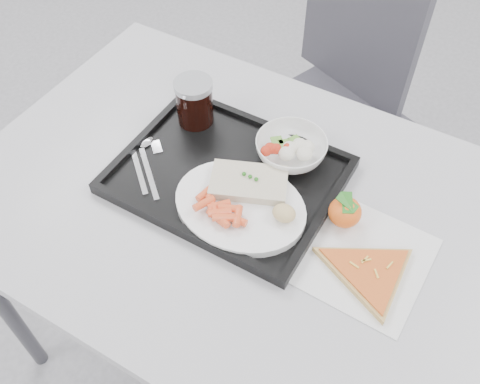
{
  "coord_description": "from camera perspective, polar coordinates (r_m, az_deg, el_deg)",
  "views": [
    {
      "loc": [
        0.32,
        -0.29,
        1.61
      ],
      "look_at": [
        -0.03,
        0.3,
        0.77
      ],
      "focal_mm": 40.0,
      "sensor_mm": 36.0,
      "label": 1
    }
  ],
  "objects": [
    {
      "name": "table",
      "position": [
        1.14,
        1.11,
        -3.33
      ],
      "size": [
        1.2,
        0.8,
        0.75
      ],
      "color": "silver",
      "rests_on": "ground"
    },
    {
      "name": "salad_contents",
      "position": [
        1.13,
        5.41,
        4.57
      ],
      "size": [
        0.1,
        0.08,
        0.03
      ],
      "color": "red",
      "rests_on": "salad_bowl"
    },
    {
      "name": "tray",
      "position": [
        1.12,
        -1.34,
        1.69
      ],
      "size": [
        0.45,
        0.35,
        0.03
      ],
      "color": "black",
      "rests_on": "table"
    },
    {
      "name": "salad_bowl",
      "position": [
        1.14,
        5.47,
        4.59
      ],
      "size": [
        0.15,
        0.15,
        0.05
      ],
      "color": "white",
      "rests_on": "tray"
    },
    {
      "name": "dinner_plate",
      "position": [
        1.05,
        0.01,
        -1.52
      ],
      "size": [
        0.27,
        0.27,
        0.02
      ],
      "color": "white",
      "rests_on": "tray"
    },
    {
      "name": "napkin",
      "position": [
        1.04,
        12.45,
        -6.71
      ],
      "size": [
        0.26,
        0.25,
        0.0
      ],
      "color": "silver",
      "rests_on": "table"
    },
    {
      "name": "fish_fillet",
      "position": [
        1.07,
        0.94,
        1.04
      ],
      "size": [
        0.18,
        0.14,
        0.03
      ],
      "color": "beige",
      "rests_on": "dinner_plate"
    },
    {
      "name": "pizza_slice",
      "position": [
        1.01,
        13.58,
        -8.35
      ],
      "size": [
        0.23,
        0.23,
        0.02
      ],
      "color": "tan",
      "rests_on": "napkin"
    },
    {
      "name": "cutlery",
      "position": [
        1.16,
        -10.03,
        3.49
      ],
      "size": [
        0.15,
        0.15,
        0.01
      ],
      "color": "silver",
      "rests_on": "tray"
    },
    {
      "name": "carrot_pile",
      "position": [
        1.02,
        -2.1,
        -1.96
      ],
      "size": [
        0.12,
        0.08,
        0.02
      ],
      "color": "#ED552A",
      "rests_on": "dinner_plate"
    },
    {
      "name": "tangerine",
      "position": [
        1.05,
        11.13,
        -2.1
      ],
      "size": [
        0.07,
        0.07,
        0.07
      ],
      "color": "#EC4B00",
      "rests_on": "napkin"
    },
    {
      "name": "chair",
      "position": [
        1.7,
        10.35,
        10.87
      ],
      "size": [
        0.54,
        0.55,
        0.93
      ],
      "color": "#3C3A43",
      "rests_on": "ground"
    },
    {
      "name": "bread_roll",
      "position": [
        1.02,
        4.72,
        -2.26
      ],
      "size": [
        0.05,
        0.04,
        0.03
      ],
      "color": "#D5BC79",
      "rests_on": "dinner_plate"
    },
    {
      "name": "cola_glass",
      "position": [
        1.2,
        -4.88,
        9.64
      ],
      "size": [
        0.09,
        0.09,
        0.11
      ],
      "color": "black",
      "rests_on": "tray"
    }
  ]
}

